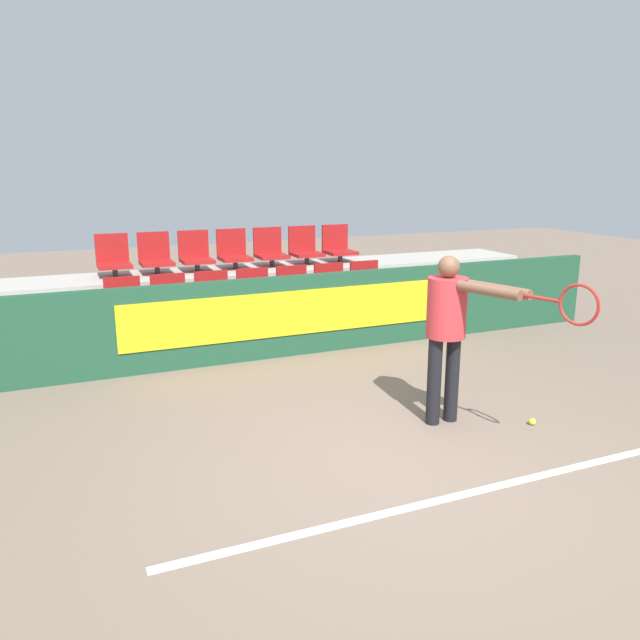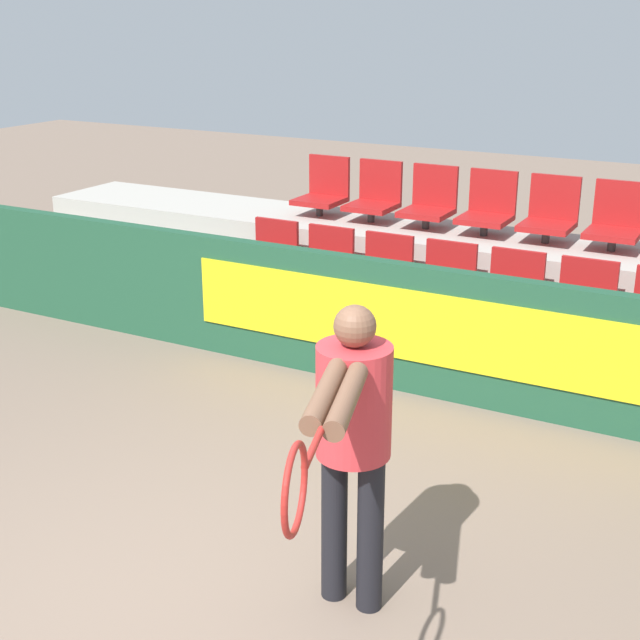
{
  "view_description": "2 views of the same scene",
  "coord_description": "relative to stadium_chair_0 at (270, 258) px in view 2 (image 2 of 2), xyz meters",
  "views": [
    {
      "loc": [
        -2.43,
        -3.94,
        2.35
      ],
      "look_at": [
        0.06,
        1.86,
        0.78
      ],
      "focal_mm": 35.0,
      "sensor_mm": 36.0,
      "label": 1
    },
    {
      "loc": [
        2.44,
        -2.76,
        2.83
      ],
      "look_at": [
        -0.1,
        1.93,
        0.95
      ],
      "focal_mm": 50.0,
      "sensor_mm": 36.0,
      "label": 2
    }
  ],
  "objects": [
    {
      "name": "stadium_chair_2",
      "position": [
        1.13,
        0.0,
        0.0
      ],
      "size": [
        0.44,
        0.45,
        0.57
      ],
      "color": "#333333",
      "rests_on": "bleacher_tier_front"
    },
    {
      "name": "stadium_chair_8",
      "position": [
        0.56,
        1.02,
        0.44
      ],
      "size": [
        0.44,
        0.45,
        0.57
      ],
      "color": "#333333",
      "rests_on": "bleacher_tier_middle"
    },
    {
      "name": "barrier_wall",
      "position": [
        1.7,
        -0.73,
        -0.16
      ],
      "size": [
        9.81,
        0.14,
        1.02
      ],
      "color": "#1E4C33",
      "rests_on": "ground"
    },
    {
      "name": "stadium_chair_4",
      "position": [
        2.25,
        0.0,
        0.0
      ],
      "size": [
        0.44,
        0.45,
        0.57
      ],
      "color": "#333333",
      "rests_on": "bleacher_tier_front"
    },
    {
      "name": "bleacher_tier_front",
      "position": [
        1.69,
        -0.13,
        -0.45
      ],
      "size": [
        9.41,
        1.02,
        0.44
      ],
      "color": "#ADA89E",
      "rests_on": "ground"
    },
    {
      "name": "stadium_chair_10",
      "position": [
        1.69,
        1.02,
        0.44
      ],
      "size": [
        0.44,
        0.45,
        0.57
      ],
      "color": "#333333",
      "rests_on": "bleacher_tier_middle"
    },
    {
      "name": "stadium_chair_0",
      "position": [
        0.0,
        0.0,
        0.0
      ],
      "size": [
        0.44,
        0.45,
        0.57
      ],
      "color": "#333333",
      "rests_on": "bleacher_tier_front"
    },
    {
      "name": "stadium_chair_3",
      "position": [
        1.69,
        0.0,
        0.0
      ],
      "size": [
        0.44,
        0.45,
        0.57
      ],
      "color": "#333333",
      "rests_on": "bleacher_tier_front"
    },
    {
      "name": "stadium_chair_1",
      "position": [
        0.56,
        0.0,
        0.0
      ],
      "size": [
        0.44,
        0.45,
        0.57
      ],
      "color": "#333333",
      "rests_on": "bleacher_tier_front"
    },
    {
      "name": "stadium_chair_9",
      "position": [
        1.13,
        1.02,
        0.44
      ],
      "size": [
        0.44,
        0.45,
        0.57
      ],
      "color": "#333333",
      "rests_on": "bleacher_tier_middle"
    },
    {
      "name": "ground_plane",
      "position": [
        1.69,
        -3.91,
        -0.67
      ],
      "size": [
        30.0,
        30.0,
        0.0
      ],
      "primitive_type": "plane",
      "color": "#7A6656"
    },
    {
      "name": "tennis_player",
      "position": [
        2.49,
        -3.34,
        0.32
      ],
      "size": [
        0.6,
        1.51,
        1.57
      ],
      "rotation": [
        0.0,
        0.0,
        0.3
      ],
      "color": "black",
      "rests_on": "ground"
    },
    {
      "name": "stadium_chair_7",
      "position": [
        0.0,
        1.02,
        0.44
      ],
      "size": [
        0.44,
        0.45,
        0.57
      ],
      "color": "#333333",
      "rests_on": "bleacher_tier_middle"
    },
    {
      "name": "bleacher_tier_middle",
      "position": [
        1.69,
        0.89,
        -0.23
      ],
      "size": [
        9.41,
        1.02,
        0.87
      ],
      "color": "#ADA89E",
      "rests_on": "ground"
    },
    {
      "name": "stadium_chair_5",
      "position": [
        2.81,
        0.0,
        0.0
      ],
      "size": [
        0.44,
        0.45,
        0.57
      ],
      "color": "#333333",
      "rests_on": "bleacher_tier_front"
    },
    {
      "name": "stadium_chair_12",
      "position": [
        2.81,
        1.02,
        0.44
      ],
      "size": [
        0.44,
        0.45,
        0.57
      ],
      "color": "#333333",
      "rests_on": "bleacher_tier_middle"
    },
    {
      "name": "stadium_chair_11",
      "position": [
        2.25,
        1.02,
        0.44
      ],
      "size": [
        0.44,
        0.45,
        0.57
      ],
      "color": "#333333",
      "rests_on": "bleacher_tier_middle"
    }
  ]
}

